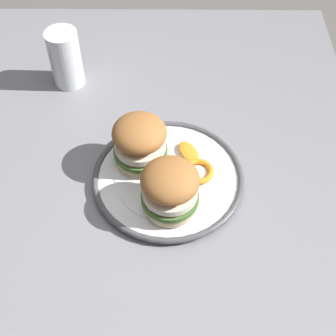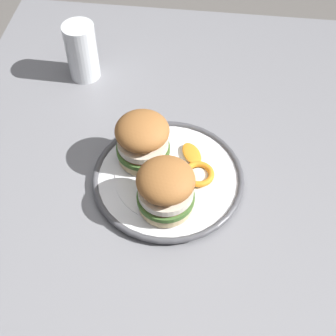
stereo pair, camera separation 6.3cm
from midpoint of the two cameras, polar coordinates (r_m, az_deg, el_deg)
name	(u,v)px [view 2 (the right image)]	position (r m, az deg, el deg)	size (l,w,h in m)	color
ground_plane	(157,329)	(1.62, -0.18, -18.53)	(8.00, 8.00, 0.00)	slate
dining_table	(151,217)	(1.02, -0.27, -5.94)	(1.18, 0.88, 0.77)	gray
dinner_plate	(168,178)	(0.93, 1.93, -1.26)	(0.29, 0.29, 0.02)	white
sandwich_half_left	(166,188)	(0.84, 1.86, -2.49)	(0.14, 0.14, 0.10)	beige
sandwich_half_right	(143,139)	(0.91, -1.06, 3.35)	(0.13, 0.13, 0.10)	beige
orange_peel_curled	(199,174)	(0.92, 5.59, -0.81)	(0.08, 0.08, 0.01)	orange
orange_peel_strip_long	(192,154)	(0.95, 4.71, 1.64)	(0.07, 0.06, 0.01)	orange
drinking_glass	(82,55)	(1.12, -8.49, 13.05)	(0.07, 0.07, 0.13)	white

